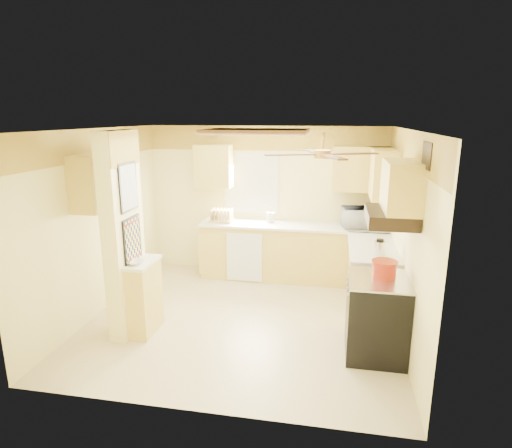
% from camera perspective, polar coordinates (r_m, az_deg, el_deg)
% --- Properties ---
extents(floor, '(4.00, 4.00, 0.00)m').
position_cam_1_polar(floor, '(5.91, -1.79, -12.52)').
color(floor, '#CEBC8F').
rests_on(floor, ground).
extents(ceiling, '(4.00, 4.00, 0.00)m').
position_cam_1_polar(ceiling, '(5.28, -2.00, 12.50)').
color(ceiling, white).
rests_on(ceiling, wall_back).
extents(wall_back, '(4.00, 0.00, 4.00)m').
position_cam_1_polar(wall_back, '(7.28, 1.31, 3.08)').
color(wall_back, '#FFF09B').
rests_on(wall_back, floor).
extents(wall_front, '(4.00, 0.00, 4.00)m').
position_cam_1_polar(wall_front, '(3.72, -8.20, -8.17)').
color(wall_front, '#FFF09B').
rests_on(wall_front, floor).
extents(wall_left, '(0.00, 3.80, 3.80)m').
position_cam_1_polar(wall_left, '(6.20, -20.27, 0.19)').
color(wall_left, '#FFF09B').
rests_on(wall_left, floor).
extents(wall_right, '(0.00, 3.80, 3.80)m').
position_cam_1_polar(wall_right, '(5.41, 19.29, -1.68)').
color(wall_right, '#FFF09B').
rests_on(wall_right, floor).
extents(wallpaper_border, '(4.00, 0.02, 0.40)m').
position_cam_1_polar(wallpaper_border, '(7.13, 1.33, 11.35)').
color(wallpaper_border, '#FFE04B').
rests_on(wallpaper_border, wall_back).
extents(partition_column, '(0.20, 0.70, 2.50)m').
position_cam_1_polar(partition_column, '(5.42, -17.26, -1.50)').
color(partition_column, '#FFF09B').
rests_on(partition_column, floor).
extents(partition_ledge, '(0.25, 0.55, 0.90)m').
position_cam_1_polar(partition_ledge, '(5.59, -14.63, -9.55)').
color(partition_ledge, '#E3C657').
rests_on(partition_ledge, floor).
extents(ledge_top, '(0.28, 0.58, 0.04)m').
position_cam_1_polar(ledge_top, '(5.42, -14.94, -4.99)').
color(ledge_top, white).
rests_on(ledge_top, partition_ledge).
extents(lower_cabinets_back, '(3.00, 0.60, 0.90)m').
position_cam_1_polar(lower_cabinets_back, '(7.13, 4.86, -3.85)').
color(lower_cabinets_back, '#E3C657').
rests_on(lower_cabinets_back, floor).
extents(lower_cabinets_right, '(0.60, 1.40, 0.90)m').
position_cam_1_polar(lower_cabinets_right, '(6.19, 15.12, -7.20)').
color(lower_cabinets_right, '#E3C657').
rests_on(lower_cabinets_right, floor).
extents(countertop_back, '(3.04, 0.64, 0.04)m').
position_cam_1_polar(countertop_back, '(6.99, 4.93, -0.22)').
color(countertop_back, white).
rests_on(countertop_back, lower_cabinets_back).
extents(countertop_right, '(0.64, 1.44, 0.04)m').
position_cam_1_polar(countertop_right, '(6.04, 15.31, -3.03)').
color(countertop_right, white).
rests_on(countertop_right, lower_cabinets_right).
extents(dishwasher_panel, '(0.58, 0.02, 0.80)m').
position_cam_1_polar(dishwasher_panel, '(6.96, -1.58, -4.46)').
color(dishwasher_panel, white).
rests_on(dishwasher_panel, lower_cabinets_back).
extents(window, '(0.92, 0.02, 1.02)m').
position_cam_1_polar(window, '(7.26, -0.65, 5.45)').
color(window, white).
rests_on(window, wall_back).
extents(upper_cab_back_left, '(0.60, 0.35, 0.70)m').
position_cam_1_polar(upper_cab_back_left, '(7.20, -5.64, 7.72)').
color(upper_cab_back_left, '#E3C657').
rests_on(upper_cab_back_left, wall_back).
extents(upper_cab_back_right, '(0.90, 0.35, 0.70)m').
position_cam_1_polar(upper_cab_back_right, '(6.94, 13.94, 7.13)').
color(upper_cab_back_right, '#E3C657').
rests_on(upper_cab_back_right, wall_back).
extents(upper_cab_right, '(0.35, 1.00, 0.70)m').
position_cam_1_polar(upper_cab_right, '(6.49, 16.60, 6.49)').
color(upper_cab_right, '#E3C657').
rests_on(upper_cab_right, wall_right).
extents(upper_cab_left_wall, '(0.35, 0.75, 0.70)m').
position_cam_1_polar(upper_cab_left_wall, '(5.78, -20.53, 5.29)').
color(upper_cab_left_wall, '#E3C657').
rests_on(upper_cab_left_wall, wall_left).
extents(upper_cab_over_stove, '(0.35, 0.76, 0.52)m').
position_cam_1_polar(upper_cab_over_stove, '(4.71, 18.83, 4.80)').
color(upper_cab_over_stove, '#E3C657').
rests_on(upper_cab_over_stove, wall_right).
extents(stove, '(0.68, 0.77, 0.92)m').
position_cam_1_polar(stove, '(5.13, 15.73, -11.73)').
color(stove, black).
rests_on(stove, floor).
extents(range_hood, '(0.50, 0.76, 0.14)m').
position_cam_1_polar(range_hood, '(4.76, 17.51, 0.94)').
color(range_hood, black).
rests_on(range_hood, upper_cab_over_stove).
extents(poster_menu, '(0.02, 0.42, 0.57)m').
position_cam_1_polar(poster_menu, '(5.24, -16.66, 4.76)').
color(poster_menu, black).
rests_on(poster_menu, partition_column).
extents(poster_nashville, '(0.02, 0.42, 0.57)m').
position_cam_1_polar(poster_nashville, '(5.38, -16.17, -2.08)').
color(poster_nashville, black).
rests_on(poster_nashville, partition_column).
extents(ceiling_light_panel, '(1.35, 0.95, 0.06)m').
position_cam_1_polar(ceiling_light_panel, '(5.75, 0.10, 12.21)').
color(ceiling_light_panel, brown).
rests_on(ceiling_light_panel, ceiling).
extents(ceiling_fan, '(1.15, 1.15, 0.26)m').
position_cam_1_polar(ceiling_fan, '(4.47, 8.81, 9.27)').
color(ceiling_fan, gold).
rests_on(ceiling_fan, ceiling).
extents(vent_grate, '(0.02, 0.40, 0.25)m').
position_cam_1_polar(vent_grate, '(4.35, 21.88, 8.48)').
color(vent_grate, black).
rests_on(vent_grate, wall_right).
extents(microwave, '(0.63, 0.47, 0.32)m').
position_cam_1_polar(microwave, '(6.95, 13.82, 0.84)').
color(microwave, white).
rests_on(microwave, countertop_back).
extents(bowl, '(0.24, 0.24, 0.05)m').
position_cam_1_polar(bowl, '(5.31, -15.88, -4.96)').
color(bowl, white).
rests_on(bowl, ledge_top).
extents(dutch_oven, '(0.28, 0.28, 0.19)m').
position_cam_1_polar(dutch_oven, '(4.98, 16.73, -5.73)').
color(dutch_oven, '#A52511').
rests_on(dutch_oven, stove).
extents(kettle, '(0.14, 0.14, 0.21)m').
position_cam_1_polar(kettle, '(5.63, 16.16, -3.07)').
color(kettle, silver).
rests_on(kettle, countertop_right).
extents(dish_rack, '(0.38, 0.29, 0.21)m').
position_cam_1_polar(dish_rack, '(7.15, -4.61, 0.91)').
color(dish_rack, tan).
rests_on(dish_rack, countertop_back).
extents(utensil_crock, '(0.13, 0.13, 0.25)m').
position_cam_1_polar(utensil_crock, '(7.11, 1.95, 0.92)').
color(utensil_crock, white).
rests_on(utensil_crock, countertop_back).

